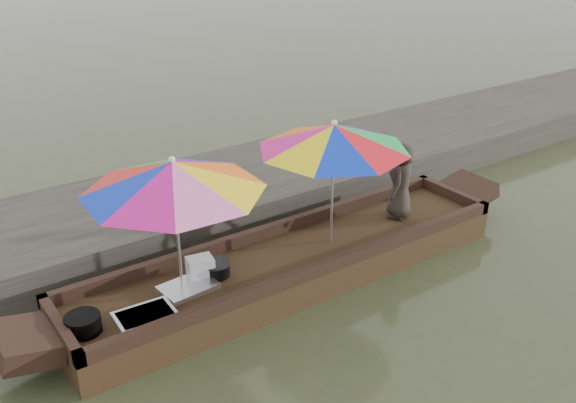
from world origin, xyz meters
TOP-DOWN VIEW (x-y plane):
  - water at (0.00, 0.00)m, footprint 80.00×80.00m
  - dock at (0.00, 2.20)m, footprint 22.00×2.20m
  - boat_hull at (0.00, 0.00)m, footprint 5.58×1.20m
  - cooking_pot at (-2.54, -0.08)m, footprint 0.35×0.35m
  - tray_crayfish at (-1.98, -0.26)m, footprint 0.61×0.44m
  - tray_scallop at (-1.37, 0.01)m, footprint 0.62×0.45m
  - charcoal_grill at (-0.98, 0.10)m, footprint 0.31×0.31m
  - supply_bag at (-1.15, 0.14)m, footprint 0.32×0.27m
  - vendor at (1.75, 0.03)m, footprint 0.61×0.56m
  - umbrella_bow at (-1.45, 0.00)m, footprint 2.39×2.39m
  - umbrella_stern at (0.57, 0.00)m, footprint 2.00×2.00m

SIDE VIEW (x-z plane):
  - water at x=0.00m, z-range 0.00..0.00m
  - boat_hull at x=0.00m, z-range 0.00..0.35m
  - dock at x=0.00m, z-range 0.00..0.50m
  - tray_scallop at x=-1.37m, z-range 0.35..0.41m
  - tray_crayfish at x=-1.98m, z-range 0.35..0.44m
  - charcoal_grill at x=-0.98m, z-range 0.35..0.50m
  - cooking_pot at x=-2.54m, z-range 0.35..0.53m
  - supply_bag at x=-1.15m, z-range 0.35..0.61m
  - vendor at x=1.75m, z-range 0.35..1.38m
  - umbrella_bow at x=-1.45m, z-range 0.35..1.90m
  - umbrella_stern at x=0.57m, z-range 0.35..1.90m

